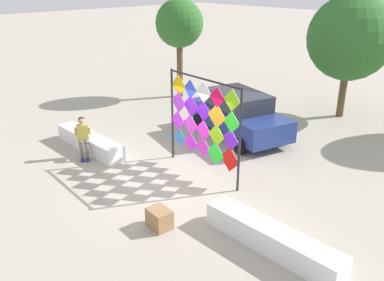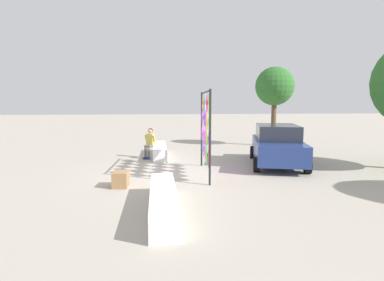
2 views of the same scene
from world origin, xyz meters
The scene contains 9 objects.
ground centered at (0.00, 0.00, 0.00)m, with size 120.00×120.00×0.00m, color #ADA393.
plaza_ledge_left centered at (-3.85, -0.46, 0.28)m, with size 3.40×0.62×0.56m, color white.
plaza_ledge_right centered at (3.85, -0.46, 0.28)m, with size 3.40×0.62×0.56m, color white.
kite_display_rack centered at (0.12, 1.13, 1.74)m, with size 3.04×0.25×2.99m.
seated_vendor centered at (-3.38, -0.93, 0.82)m, with size 0.68×0.62×1.40m.
parked_car centered at (-1.23, 4.36, 0.84)m, with size 4.61×2.89×1.66m.
cardboard_box_large centered at (1.49, -1.71, 0.24)m, with size 0.58×0.45×0.48m, color #9E754C.
tree_palm_like centered at (0.25, 9.39, 3.39)m, with size 3.44×3.46×5.04m.
tree_far_right centered at (-6.74, 6.40, 3.52)m, with size 2.27×2.27×4.69m.
Camera 1 is at (8.12, -6.92, 5.66)m, focal length 38.31 mm.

